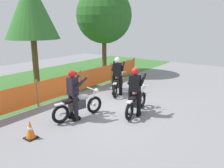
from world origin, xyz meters
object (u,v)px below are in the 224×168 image
at_px(motorcycle_third, 136,101).
at_px(rider_trailing, 117,74).
at_px(rider_third, 135,90).
at_px(motorcycle_trailing, 118,84).
at_px(motorcycle_lead, 79,105).
at_px(rider_lead, 73,93).
at_px(traffic_cone, 30,130).

xyz_separation_m(motorcycle_third, rider_trailing, (1.46, 1.84, 0.48)).
height_order(motorcycle_third, rider_third, rider_third).
xyz_separation_m(motorcycle_trailing, rider_trailing, (-0.17, -0.07, 0.48)).
bearing_deg(motorcycle_third, motorcycle_lead, 127.59).
bearing_deg(motorcycle_trailing, rider_third, -155.92).
height_order(rider_lead, traffic_cone, rider_lead).
relative_size(rider_trailing, rider_third, 1.00).
height_order(motorcycle_trailing, traffic_cone, motorcycle_trailing).
bearing_deg(traffic_cone, motorcycle_lead, -1.71).
relative_size(motorcycle_trailing, rider_trailing, 1.07).
height_order(motorcycle_lead, traffic_cone, motorcycle_lead).
distance_m(rider_lead, rider_trailing, 3.18).
xyz_separation_m(motorcycle_lead, rider_lead, (-0.18, 0.04, 0.47)).
height_order(motorcycle_third, rider_trailing, rider_trailing).
bearing_deg(rider_third, motorcycle_trailing, 36.81).
bearing_deg(traffic_cone, rider_third, -24.55).
relative_size(motorcycle_lead, motorcycle_trailing, 1.07).
height_order(motorcycle_trailing, rider_trailing, rider_trailing).
bearing_deg(motorcycle_lead, motorcycle_trailing, 22.82).
bearing_deg(rider_trailing, motorcycle_lead, 166.06).
relative_size(motorcycle_lead, rider_third, 1.14).
height_order(motorcycle_lead, motorcycle_trailing, motorcycle_lead).
bearing_deg(motorcycle_lead, motorcycle_third, -29.22).
bearing_deg(rider_lead, rider_trailing, 20.74).
xyz_separation_m(rider_trailing, traffic_cone, (-4.84, -0.41, -0.66)).
xyz_separation_m(rider_third, traffic_cone, (-3.19, 1.46, -0.66)).
relative_size(motorcycle_trailing, rider_third, 1.07).
relative_size(rider_lead, rider_trailing, 1.00).
bearing_deg(rider_lead, rider_third, -30.71).
distance_m(motorcycle_trailing, traffic_cone, 5.03).
relative_size(motorcycle_third, rider_third, 1.13).
height_order(motorcycle_third, rider_lead, rider_lead).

